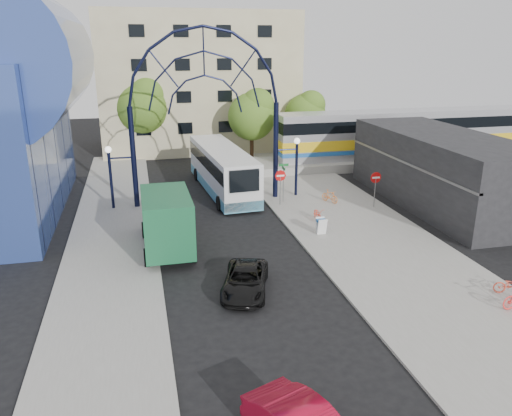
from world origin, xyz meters
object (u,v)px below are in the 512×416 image
object	(u,v)px
stop_sign	(280,179)
tree_north_b	(143,105)
tree_north_a	(253,114)
do_not_enter_sign	(376,181)
black_suv	(245,280)
bike_near_a	(318,214)
bike_far_a	(512,285)
tree_north_c	(307,113)
train_car	(406,133)
city_bus	(222,169)
green_truck	(166,220)
gateway_arch	(205,81)
sandwich_board	(321,224)
street_name_sign	(284,174)
bike_near_b	(330,196)

from	to	relation	value
stop_sign	tree_north_b	distance (m)	20.18
tree_north_a	do_not_enter_sign	bearing A→B (deg)	-72.97
black_suv	stop_sign	bearing A→B (deg)	84.34
bike_near_a	bike_far_a	xyz separation A→B (m)	(5.15, -11.33, 0.00)
tree_north_c	bike_near_a	xyz separation A→B (m)	(-5.89, -19.67, -3.73)
stop_sign	tree_north_c	distance (m)	17.68
tree_north_a	tree_north_b	bearing A→B (deg)	158.20
train_car	tree_north_a	world-z (taller)	tree_north_a
city_bus	green_truck	xyz separation A→B (m)	(-4.96, -10.56, -0.05)
gateway_arch	sandwich_board	xyz separation A→B (m)	(5.60, -8.02, -7.81)
tree_north_c	green_truck	xyz separation A→B (m)	(-15.57, -21.81, -2.56)
tree_north_b	tree_north_c	world-z (taller)	tree_north_b
tree_north_a	green_truck	bearing A→B (deg)	-115.79
do_not_enter_sign	train_car	world-z (taller)	train_car
green_truck	do_not_enter_sign	bearing A→B (deg)	14.86
tree_north_a	city_bus	distance (m)	10.72
tree_north_b	street_name_sign	bearing A→B (deg)	-62.35
tree_north_c	do_not_enter_sign	bearing A→B (deg)	-93.58
tree_north_a	black_suv	bearing A→B (deg)	-103.98
stop_sign	tree_north_b	size ratio (longest dim) A/B	0.31
city_bus	green_truck	world-z (taller)	green_truck
gateway_arch	street_name_sign	size ratio (longest dim) A/B	4.87
street_name_sign	tree_north_b	world-z (taller)	tree_north_b
do_not_enter_sign	bike_near_b	distance (m)	3.41
tree_north_b	bike_near_a	size ratio (longest dim) A/B	4.93
street_name_sign	train_car	bearing A→B (deg)	32.42
stop_sign	bike_near_a	world-z (taller)	stop_sign
black_suv	bike_near_a	distance (m)	10.44
gateway_arch	sandwich_board	world-z (taller)	gateway_arch
tree_north_b	tree_north_c	bearing A→B (deg)	-7.12
gateway_arch	black_suv	world-z (taller)	gateway_arch
city_bus	bike_far_a	bearing A→B (deg)	-67.32
bike_far_a	sandwich_board	bearing A→B (deg)	53.74
do_not_enter_sign	bike_far_a	world-z (taller)	do_not_enter_sign
train_car	tree_north_c	distance (m)	9.95
green_truck	bike_near_b	distance (m)	13.16
bike_near_a	bike_far_a	bearing A→B (deg)	-61.34
do_not_enter_sign	tree_north_a	size ratio (longest dim) A/B	0.35
tree_north_a	bike_near_b	size ratio (longest dim) A/B	4.73
street_name_sign	tree_north_a	bearing A→B (deg)	86.04
tree_north_a	tree_north_b	world-z (taller)	tree_north_b
stop_sign	tree_north_a	distance (m)	14.23
sandwich_board	tree_north_b	bearing A→B (deg)	111.59
train_car	green_truck	bearing A→B (deg)	-145.89
gateway_arch	do_not_enter_sign	bearing A→B (deg)	-19.99
tree_north_c	city_bus	bearing A→B (deg)	-133.31
city_bus	bike_near_b	xyz separation A→B (m)	(6.89, -4.96, -1.20)
do_not_enter_sign	train_car	bearing A→B (deg)	53.13
gateway_arch	tree_north_c	distance (m)	18.95
tree_north_a	bike_near_a	world-z (taller)	tree_north_a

